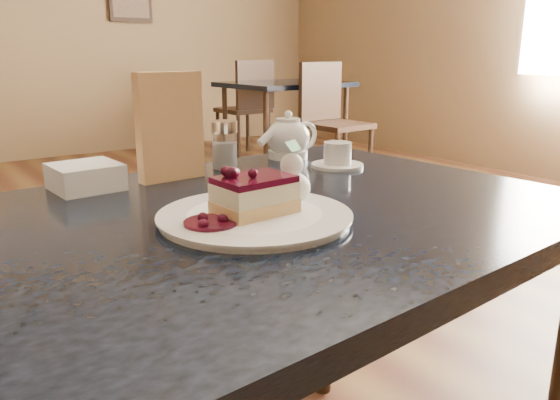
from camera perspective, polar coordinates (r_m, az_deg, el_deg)
main_table at (r=0.95m, az=-4.43°, el=-6.05°), size 1.28×0.90×0.77m
dessert_plate at (r=0.88m, az=-2.64°, el=-1.78°), size 0.31×0.31×0.01m
cheesecake_slice at (r=0.87m, az=-2.67°, el=0.49°), size 0.13×0.09×0.06m
whipped_cream at (r=0.94m, az=1.24°, el=1.33°), size 0.06×0.06×0.06m
berry_sauce at (r=0.83m, az=-7.25°, el=-2.37°), size 0.08×0.08×0.01m
tea_set at (r=1.38m, az=1.83°, el=6.05°), size 0.20×0.28×0.11m
menu_card at (r=1.17m, az=-11.42°, el=7.50°), size 0.15×0.04×0.23m
sugar_shaker at (r=1.26m, az=-5.82°, el=5.75°), size 0.06×0.06×0.11m
napkin_stack at (r=1.15m, az=-19.66°, el=2.32°), size 0.13×0.13×0.05m
bg_table_far_right at (r=5.02m, az=0.52°, el=4.25°), size 1.07×1.87×1.24m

